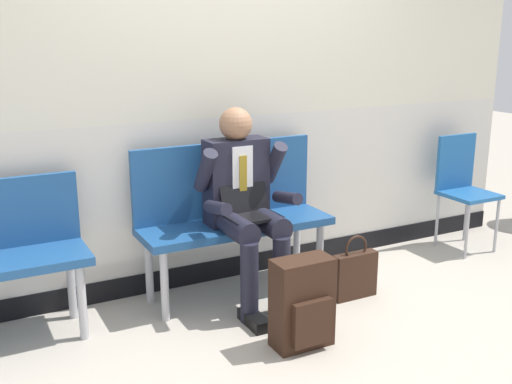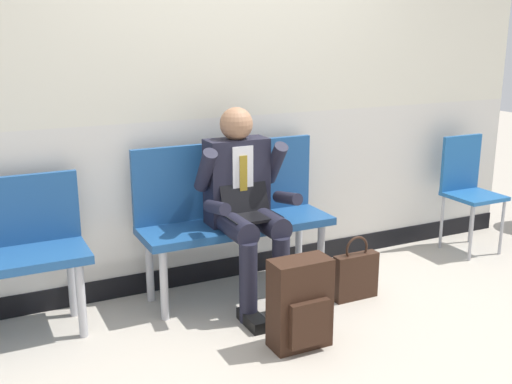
# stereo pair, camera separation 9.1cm
# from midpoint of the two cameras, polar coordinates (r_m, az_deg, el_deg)

# --- Properties ---
(ground_plane) EXTENTS (18.00, 18.00, 0.00)m
(ground_plane) POSITION_cam_midpoint_polar(r_m,az_deg,el_deg) (3.88, 1.41, -11.47)
(ground_plane) COLOR #B2A899
(station_wall) EXTENTS (5.04, 0.14, 2.94)m
(station_wall) POSITION_cam_midpoint_polar(r_m,az_deg,el_deg) (4.18, -3.72, 11.28)
(station_wall) COLOR beige
(station_wall) RESTS_ON ground
(bench_with_person) EXTENTS (1.27, 0.42, 1.00)m
(bench_with_person) POSITION_cam_midpoint_polar(r_m,az_deg,el_deg) (4.05, -2.97, -1.45)
(bench_with_person) COLOR navy
(bench_with_person) RESTS_ON ground
(person_seated) EXTENTS (0.57, 0.70, 1.25)m
(person_seated) POSITION_cam_midpoint_polar(r_m,az_deg,el_deg) (3.85, -1.70, -0.92)
(person_seated) COLOR #1E1E2D
(person_seated) RESTS_ON ground
(backpack) EXTENTS (0.34, 0.22, 0.51)m
(backpack) POSITION_cam_midpoint_polar(r_m,az_deg,el_deg) (3.45, 3.61, -10.36)
(backpack) COLOR #331E14
(backpack) RESTS_ON ground
(handbag) EXTENTS (0.31, 0.08, 0.43)m
(handbag) POSITION_cam_midpoint_polar(r_m,az_deg,el_deg) (4.11, 8.55, -7.55)
(handbag) COLOR #331E14
(handbag) RESTS_ON ground
(folding_chair) EXTENTS (0.38, 0.38, 0.91)m
(folding_chair) POSITION_cam_midpoint_polar(r_m,az_deg,el_deg) (5.15, 18.14, 0.95)
(folding_chair) COLOR #1E5999
(folding_chair) RESTS_ON ground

